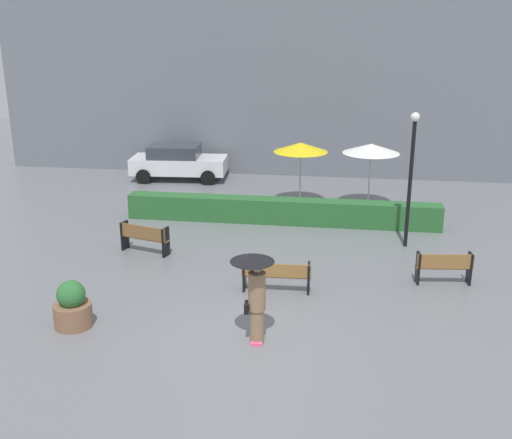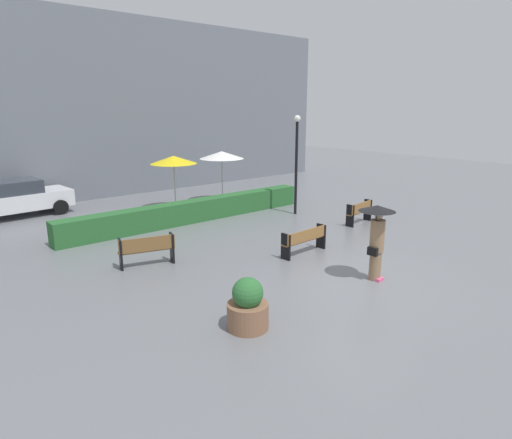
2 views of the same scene
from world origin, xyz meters
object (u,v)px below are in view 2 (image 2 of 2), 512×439
at_px(bench_mid_center, 305,239).
at_px(patio_umbrella_yellow, 174,160).
at_px(planter_pot, 248,307).
at_px(lamp_post, 296,155).
at_px(pedestrian_with_umbrella, 377,232).
at_px(parked_car, 16,198).
at_px(patio_umbrella_white, 222,155).
at_px(bench_far_left, 147,249).
at_px(bench_far_right, 360,211).

relative_size(bench_mid_center, patio_umbrella_yellow, 0.74).
distance_m(planter_pot, lamp_post, 10.68).
height_order(pedestrian_with_umbrella, parked_car, pedestrian_with_umbrella).
bearing_deg(patio_umbrella_white, planter_pot, -123.80).
height_order(bench_far_left, pedestrian_with_umbrella, pedestrian_with_umbrella).
height_order(bench_far_right, lamp_post, lamp_post).
bearing_deg(bench_far_right, planter_pot, -157.18).
bearing_deg(parked_car, planter_pot, -84.76).
distance_m(planter_pot, parked_car, 14.03).
xyz_separation_m(bench_far_left, patio_umbrella_yellow, (4.32, 5.75, 1.76)).
relative_size(pedestrian_with_umbrella, parked_car, 0.48).
bearing_deg(parked_car, bench_far_right, -45.17).
height_order(bench_far_right, parked_car, parked_car).
bearing_deg(patio_umbrella_white, bench_mid_center, -108.01).
relative_size(planter_pot, lamp_post, 0.27).
relative_size(bench_far_left, pedestrian_with_umbrella, 0.79).
bearing_deg(planter_pot, pedestrian_with_umbrella, -1.87).
xyz_separation_m(bench_far_left, planter_pot, (-0.14, -4.83, -0.04)).
xyz_separation_m(bench_far_right, lamp_post, (-0.76, 2.87, 2.04)).
distance_m(pedestrian_with_umbrella, parked_car, 15.19).
height_order(bench_mid_center, patio_umbrella_white, patio_umbrella_white).
bearing_deg(bench_mid_center, bench_far_left, 152.53).
height_order(bench_mid_center, bench_far_left, bench_far_left).
bearing_deg(parked_car, pedestrian_with_umbrella, -68.38).
relative_size(planter_pot, parked_car, 0.26).
relative_size(bench_far_right, parked_car, 0.35).
relative_size(bench_mid_center, patio_umbrella_white, 0.73).
relative_size(lamp_post, patio_umbrella_yellow, 1.71).
height_order(bench_far_left, planter_pot, planter_pot).
xyz_separation_m(bench_far_right, patio_umbrella_yellow, (-4.43, 6.84, 1.76)).
height_order(bench_mid_center, parked_car, parked_car).
relative_size(pedestrian_with_umbrella, patio_umbrella_yellow, 0.84).
distance_m(lamp_post, patio_umbrella_white, 4.09).
bearing_deg(patio_umbrella_white, lamp_post, -74.80).
height_order(bench_mid_center, patio_umbrella_yellow, patio_umbrella_yellow).
height_order(bench_mid_center, planter_pot, planter_pot).
bearing_deg(bench_far_left, bench_mid_center, -27.47).
xyz_separation_m(lamp_post, parked_car, (-9.41, 7.36, -1.75)).
xyz_separation_m(bench_far_right, parked_car, (-10.17, 10.23, 0.29)).
bearing_deg(bench_far_left, patio_umbrella_yellow, 53.12).
bearing_deg(bench_far_right, lamp_post, 104.79).
distance_m(bench_far_left, planter_pot, 4.83).
xyz_separation_m(bench_mid_center, planter_pot, (-4.47, -2.58, -0.00)).
xyz_separation_m(patio_umbrella_yellow, parked_car, (-5.74, 3.39, -1.47)).
distance_m(planter_pot, patio_umbrella_white, 12.82).
height_order(pedestrian_with_umbrella, patio_umbrella_white, patio_umbrella_white).
bearing_deg(patio_umbrella_yellow, lamp_post, -47.23).
relative_size(bench_far_left, patio_umbrella_yellow, 0.66).
distance_m(pedestrian_with_umbrella, planter_pot, 4.40).
distance_m(pedestrian_with_umbrella, patio_umbrella_yellow, 10.76).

